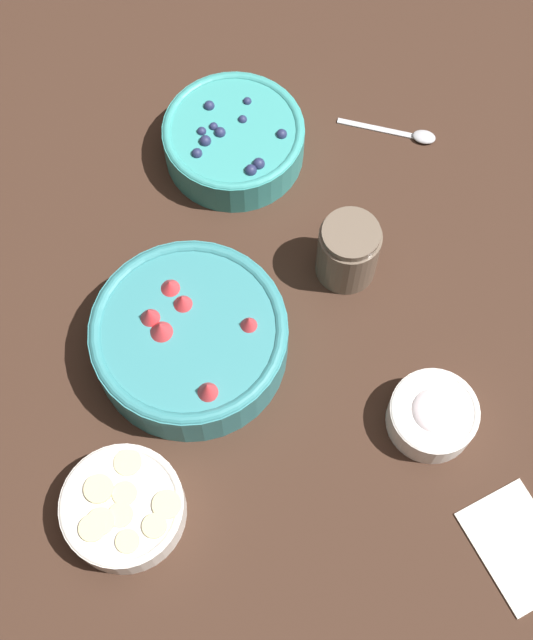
# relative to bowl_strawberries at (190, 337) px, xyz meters

# --- Properties ---
(ground_plane) EXTENTS (4.00, 4.00, 0.00)m
(ground_plane) POSITION_rel_bowl_strawberries_xyz_m (0.01, -0.10, -0.04)
(ground_plane) COLOR #382319
(bowl_strawberries) EXTENTS (0.24, 0.24, 0.09)m
(bowl_strawberries) POSITION_rel_bowl_strawberries_xyz_m (0.00, 0.00, 0.00)
(bowl_strawberries) COLOR teal
(bowl_strawberries) RESTS_ON ground_plane
(bowl_blueberries) EXTENTS (0.19, 0.19, 0.06)m
(bowl_blueberries) POSITION_rel_bowl_strawberries_xyz_m (0.28, -0.09, -0.01)
(bowl_blueberries) COLOR teal
(bowl_blueberries) RESTS_ON ground_plane
(bowl_bananas) EXTENTS (0.14, 0.14, 0.05)m
(bowl_bananas) POSITION_rel_bowl_strawberries_xyz_m (-0.19, 0.10, -0.01)
(bowl_bananas) COLOR silver
(bowl_bananas) RESTS_ON ground_plane
(bowl_cream) EXTENTS (0.10, 0.10, 0.05)m
(bowl_cream) POSITION_rel_bowl_strawberries_xyz_m (-0.14, -0.27, -0.01)
(bowl_cream) COLOR white
(bowl_cream) RESTS_ON ground_plane
(jar_chocolate) EXTENTS (0.08, 0.08, 0.09)m
(jar_chocolate) POSITION_rel_bowl_strawberries_xyz_m (0.08, -0.21, 0.00)
(jar_chocolate) COLOR brown
(jar_chocolate) RESTS_ON ground_plane
(napkin) EXTENTS (0.15, 0.13, 0.01)m
(napkin) POSITION_rel_bowl_strawberries_xyz_m (-0.30, -0.33, -0.04)
(napkin) COLOR silver
(napkin) RESTS_ON ground_plane
(spoon) EXTENTS (0.07, 0.13, 0.01)m
(spoon) POSITION_rel_bowl_strawberries_xyz_m (0.27, -0.33, -0.04)
(spoon) COLOR #B2B2B7
(spoon) RESTS_ON ground_plane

